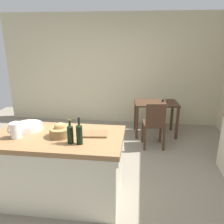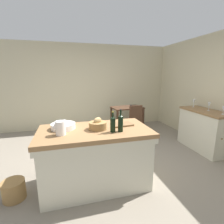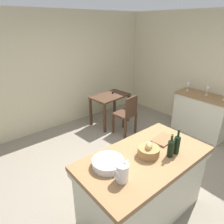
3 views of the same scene
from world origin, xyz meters
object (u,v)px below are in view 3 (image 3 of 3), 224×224
at_px(bread_basket, 149,151).
at_px(wine_bottle_amber, 171,148).
at_px(wine_bottle_dark, 177,144).
at_px(wooden_chair, 127,114).
at_px(wine_glass_middle, 188,85).
at_px(side_cabinet, 201,115).
at_px(island_table, 143,183).
at_px(cutting_board, 163,140).
at_px(wash_bowl, 108,163).
at_px(wine_glass_left, 207,89).
at_px(pitcher, 122,172).
at_px(writing_desk, 110,100).

relative_size(bread_basket, wine_bottle_amber, 0.87).
bearing_deg(wine_bottle_dark, wooden_chair, 62.59).
xyz_separation_m(wine_bottle_amber, wine_glass_middle, (2.37, 1.21, 0.02)).
bearing_deg(side_cabinet, wine_bottle_amber, -161.27).
xyz_separation_m(island_table, cutting_board, (0.45, 0.08, 0.43)).
height_order(side_cabinet, wash_bowl, wash_bowl).
relative_size(wine_bottle_amber, wine_glass_left, 1.55).
xyz_separation_m(wash_bowl, wine_bottle_amber, (0.67, -0.32, 0.08)).
relative_size(cutting_board, wine_bottle_amber, 1.07).
relative_size(wooden_chair, pitcher, 3.98).
height_order(side_cabinet, wine_bottle_dark, wine_bottle_dark).
bearing_deg(wine_bottle_dark, pitcher, 174.65).
relative_size(wash_bowl, wine_glass_left, 1.86).
xyz_separation_m(wooden_chair, wine_bottle_dark, (-0.95, -1.83, 0.53)).
bearing_deg(wine_bottle_amber, wine_bottle_dark, -5.11).
bearing_deg(wine_glass_middle, island_table, -158.34).
distance_m(side_cabinet, wine_bottle_amber, 2.54).
bearing_deg(wine_bottle_amber, wash_bowl, 154.07).
xyz_separation_m(side_cabinet, pitcher, (-3.05, -0.73, 0.54)).
relative_size(pitcher, bread_basket, 0.90).
distance_m(island_table, writing_desk, 2.66).
distance_m(island_table, wine_glass_middle, 2.84).
relative_size(cutting_board, wine_glass_left, 1.66).
bearing_deg(cutting_board, wash_bowl, 175.95).
bearing_deg(cutting_board, pitcher, -168.02).
bearing_deg(wine_glass_middle, side_cabinet, -92.59).
height_order(wash_bowl, wine_bottle_amber, wine_bottle_amber).
xyz_separation_m(writing_desk, cutting_board, (-0.89, -2.21, 0.30)).
xyz_separation_m(cutting_board, wine_bottle_dark, (-0.12, -0.27, 0.12)).
height_order(pitcher, wash_bowl, pitcher).
xyz_separation_m(island_table, wine_glass_left, (2.62, 0.60, 0.55)).
xyz_separation_m(side_cabinet, wash_bowl, (-3.02, -0.47, 0.48)).
bearing_deg(wash_bowl, wooden_chair, 40.90).
height_order(wooden_chair, wine_glass_middle, wine_glass_middle).
bearing_deg(wine_glass_middle, wine_bottle_dark, -151.59).
relative_size(pitcher, wine_bottle_amber, 0.79).
height_order(island_table, wooden_chair, wooden_chair).
relative_size(writing_desk, pitcher, 4.12).
xyz_separation_m(writing_desk, bread_basket, (-1.30, -2.31, 0.35)).
bearing_deg(wine_bottle_amber, bread_basket, 136.83).
distance_m(island_table, wooden_chair, 2.08).
xyz_separation_m(island_table, wine_bottle_amber, (0.22, -0.18, 0.53)).
distance_m(bread_basket, wine_glass_middle, 2.76).
distance_m(side_cabinet, pitcher, 3.18).
relative_size(bread_basket, wine_bottle_dark, 0.80).
xyz_separation_m(wooden_chair, wine_glass_left, (1.34, -1.04, 0.54)).
bearing_deg(wooden_chair, wine_glass_left, -37.84).
bearing_deg(writing_desk, wine_glass_middle, -45.33).
relative_size(cutting_board, wine_glass_middle, 1.66).
bearing_deg(wine_glass_middle, wooden_chair, 155.24).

